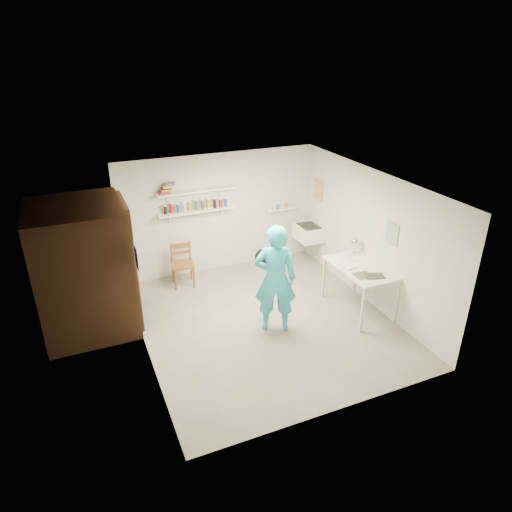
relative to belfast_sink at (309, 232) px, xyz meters
name	(u,v)px	position (x,y,z in m)	size (l,w,h in m)	color
floor	(265,321)	(-1.75, -1.70, -0.71)	(4.00, 4.50, 0.02)	slate
ceiling	(267,184)	(-1.75, -1.70, 1.71)	(4.00, 4.50, 0.02)	silver
wall_back	(219,213)	(-1.75, 0.56, 0.50)	(4.00, 0.02, 2.40)	silver
wall_front	(345,333)	(-1.75, -3.96, 0.50)	(4.00, 0.02, 2.40)	silver
wall_left	(138,281)	(-3.76, -1.70, 0.50)	(0.02, 4.50, 2.40)	silver
wall_right	(371,238)	(0.26, -1.70, 0.50)	(0.02, 4.50, 2.40)	silver
doorway_recess	(129,264)	(-3.74, -0.65, 0.30)	(0.02, 0.90, 2.00)	black
corridor_box	(83,269)	(-4.45, -0.65, 0.35)	(1.40, 1.50, 2.10)	brown
door_lintel	(123,203)	(-3.72, -0.65, 1.35)	(0.06, 1.05, 0.10)	brown
door_jamb_near	(136,276)	(-3.72, -1.15, 0.30)	(0.06, 0.10, 2.00)	brown
door_jamb_far	(126,252)	(-3.72, -0.15, 0.30)	(0.06, 0.10, 2.00)	brown
shelf_lower	(197,211)	(-2.25, 0.43, 0.65)	(1.50, 0.22, 0.03)	white
shelf_upper	(196,191)	(-2.25, 0.43, 1.05)	(1.50, 0.22, 0.03)	white
ledge_shelf	(282,209)	(-0.40, 0.47, 0.42)	(0.70, 0.14, 0.03)	white
poster_left	(136,258)	(-3.74, -1.65, 0.85)	(0.01, 0.28, 0.36)	#334C7F
poster_right_a	(318,190)	(0.24, 0.10, 0.85)	(0.01, 0.34, 0.42)	#995933
poster_right_b	(392,233)	(0.24, -2.25, 0.80)	(0.01, 0.30, 0.38)	#3F724C
belfast_sink	(309,232)	(0.00, 0.00, 0.00)	(0.48, 0.60, 0.30)	white
man	(275,279)	(-1.70, -1.95, 0.22)	(0.67, 0.44, 1.83)	#29B0CE
wall_clock	(265,258)	(-1.78, -1.74, 0.52)	(0.33, 0.33, 0.04)	beige
wooden_chair	(183,264)	(-2.69, 0.08, -0.26)	(0.41, 0.39, 0.88)	brown
work_table	(359,289)	(-0.11, -2.01, -0.27)	(0.77, 1.28, 0.85)	silver
desk_lamp	(356,242)	(0.10, -1.50, 0.37)	(0.16, 0.16, 0.16)	silver
spray_cans	(197,206)	(-2.25, 0.43, 0.75)	(1.34, 0.06, 0.17)	black
book_stack	(167,188)	(-2.79, 0.43, 1.16)	(0.30, 0.14, 0.20)	red
ledge_pots	(282,206)	(-0.40, 0.47, 0.48)	(0.48, 0.07, 0.09)	silver
papers	(361,266)	(-0.11, -2.01, 0.16)	(0.30, 0.22, 0.02)	silver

